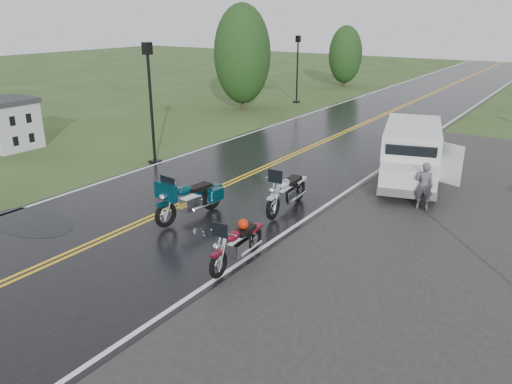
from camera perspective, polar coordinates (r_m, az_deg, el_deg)
ground at (r=14.53m, az=-13.72°, el=-3.83°), size 120.00×120.00×0.00m
road at (r=22.06m, az=5.66°, el=4.82°), size 8.00×100.00×0.04m
house_left at (r=24.28m, az=-27.24°, el=12.05°), size 8.60×8.60×6.60m
motorcycle_red at (r=11.16m, az=-4.36°, el=-7.13°), size 0.95×2.22×1.28m
motorcycle_teal at (r=13.89m, az=-10.35°, el=-1.44°), size 1.15×2.55×1.46m
motorcycle_silver at (r=14.20m, az=1.97°, el=-0.68°), size 1.10×2.51×1.44m
van_white at (r=16.71m, az=14.43°, el=2.94°), size 3.32×5.51×2.03m
person_at_van at (r=15.87m, az=18.62°, el=0.57°), size 0.61×0.49×1.48m
lamp_post_near_left at (r=19.95m, az=-11.90°, el=9.79°), size 0.40×0.40×4.72m
lamp_post_far_left at (r=33.87m, az=4.75°, el=13.80°), size 0.37×0.37×4.36m
tree_left_mid at (r=31.27m, az=-1.57°, el=14.29°), size 3.44×3.44×5.37m
tree_left_far at (r=42.04m, az=10.14°, el=14.54°), size 2.66×2.66×4.09m
pine_left_far at (r=41.26m, az=-0.72°, el=15.80°), size 2.69×2.69×5.61m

